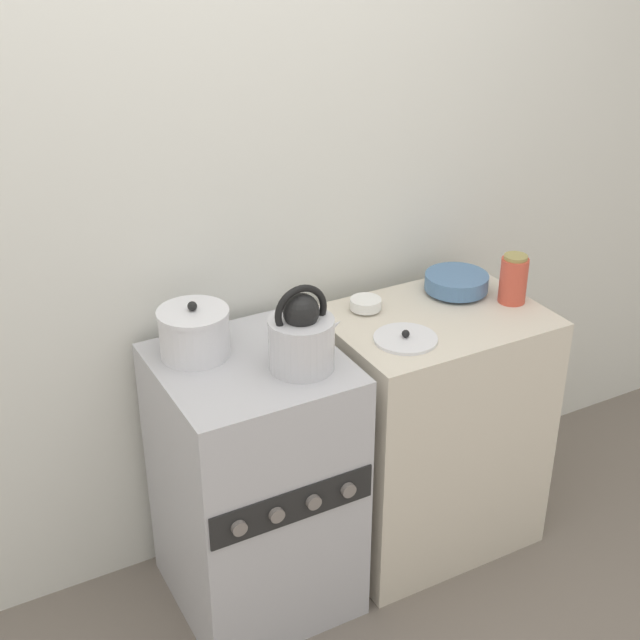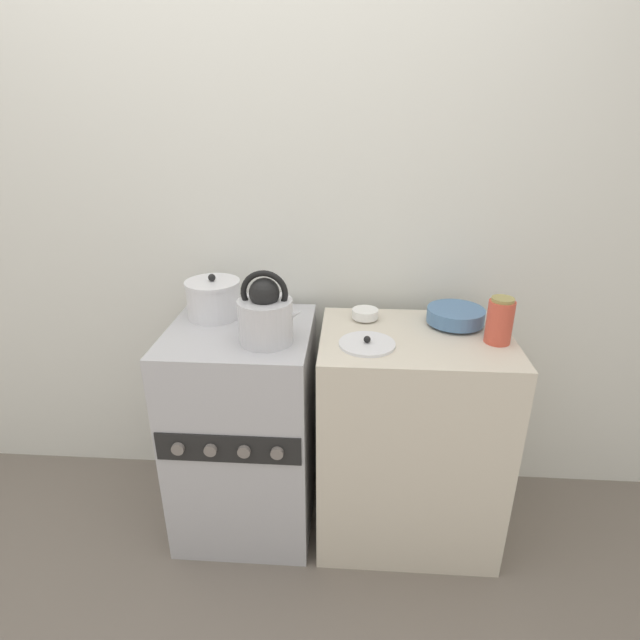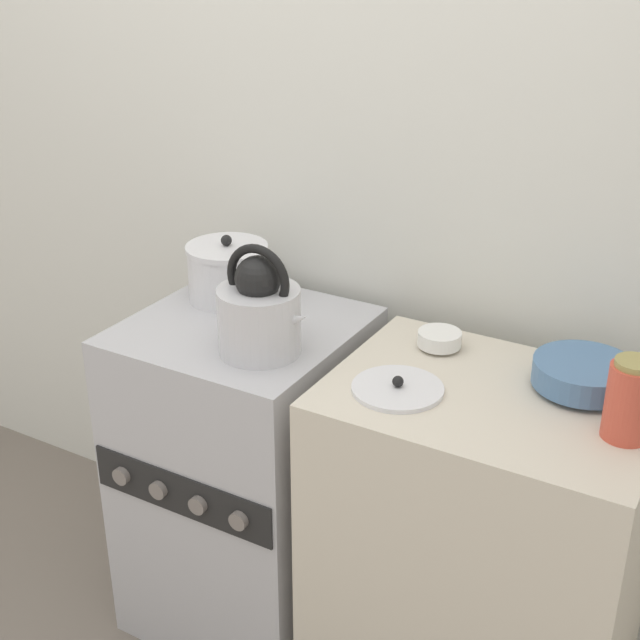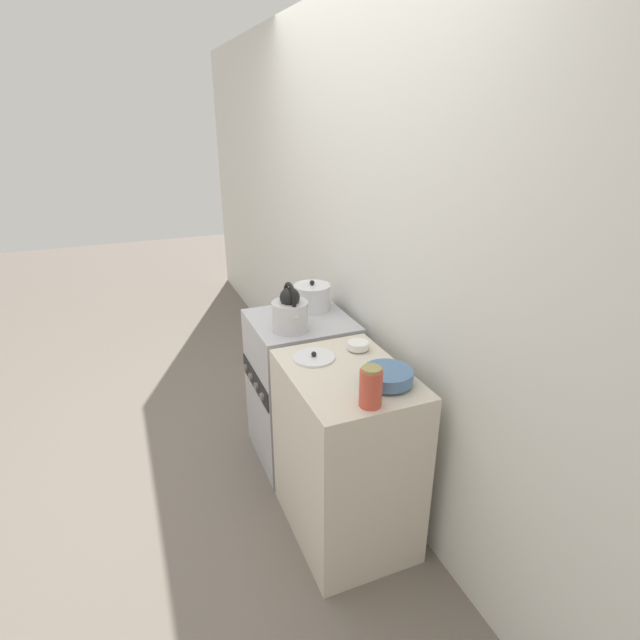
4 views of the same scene
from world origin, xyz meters
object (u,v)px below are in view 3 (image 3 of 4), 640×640
object	(u,v)px
stove	(247,475)
storage_jar	(629,400)
loose_pot_lid	(398,388)
small_ceramic_bowl	(440,339)
kettle	(260,311)
cooking_pot	(228,272)
enamel_bowl	(584,374)

from	to	relation	value
stove	storage_jar	bearing A→B (deg)	-2.87
stove	loose_pot_lid	bearing A→B (deg)	-12.33
stove	loose_pot_lid	distance (m)	0.65
small_ceramic_bowl	kettle	bearing A→B (deg)	-147.37
cooking_pot	loose_pot_lid	distance (m)	0.63
enamel_bowl	storage_jar	bearing A→B (deg)	-50.12
storage_jar	loose_pot_lid	xyz separation A→B (m)	(-0.45, -0.06, -0.07)
enamel_bowl	storage_jar	size ratio (longest dim) A/B	1.30
stove	enamel_bowl	world-z (taller)	enamel_bowl
storage_jar	loose_pot_lid	bearing A→B (deg)	-172.88
cooking_pot	small_ceramic_bowl	size ratio (longest dim) A/B	2.09
kettle	enamel_bowl	xyz separation A→B (m)	(0.68, 0.19, -0.06)
kettle	storage_jar	bearing A→B (deg)	3.54
enamel_bowl	small_ceramic_bowl	size ratio (longest dim) A/B	2.11
stove	enamel_bowl	distance (m)	0.93
cooking_pot	enamel_bowl	distance (m)	0.92
cooking_pot	enamel_bowl	world-z (taller)	cooking_pot
loose_pot_lid	kettle	bearing A→B (deg)	178.86
enamel_bowl	loose_pot_lid	xyz separation A→B (m)	(-0.33, -0.20, -0.03)
small_ceramic_bowl	storage_jar	world-z (taller)	storage_jar
cooking_pot	kettle	bearing A→B (deg)	-41.71
storage_jar	enamel_bowl	bearing A→B (deg)	129.88
cooking_pot	storage_jar	bearing A→B (deg)	-9.02
enamel_bowl	loose_pot_lid	world-z (taller)	enamel_bowl
storage_jar	kettle	bearing A→B (deg)	-176.46
storage_jar	loose_pot_lid	world-z (taller)	storage_jar
kettle	enamel_bowl	size ratio (longest dim) A/B	1.22
stove	enamel_bowl	bearing A→B (deg)	6.85
storage_jar	stove	bearing A→B (deg)	177.13
kettle	small_ceramic_bowl	distance (m)	0.41
small_ceramic_bowl	loose_pot_lid	distance (m)	0.23
enamel_bowl	stove	bearing A→B (deg)	-173.15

